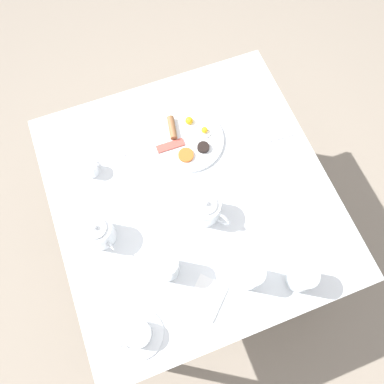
{
  "coord_description": "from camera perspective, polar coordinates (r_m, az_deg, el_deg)",
  "views": [
    {
      "loc": [
        -0.45,
        0.17,
        1.96
      ],
      "look_at": [
        0.0,
        0.0,
        0.72
      ],
      "focal_mm": 35.0,
      "sensor_mm": 36.0,
      "label": 1
    }
  ],
  "objects": [
    {
      "name": "ground_plane",
      "position": [
        2.02,
        0.0,
        -7.35
      ],
      "size": [
        8.0,
        8.0,
        0.0
      ],
      "primitive_type": "plane",
      "color": "gray"
    },
    {
      "name": "table",
      "position": [
        1.41,
        0.0,
        -1.26
      ],
      "size": [
        1.02,
        0.98,
        0.7
      ],
      "color": "silver",
      "rests_on": "ground_plane"
    },
    {
      "name": "breakfast_plate",
      "position": [
        1.44,
        -0.72,
        8.13
      ],
      "size": [
        0.28,
        0.28,
        0.04
      ],
      "color": "white",
      "rests_on": "table"
    },
    {
      "name": "teapot_near",
      "position": [
        1.28,
        2.13,
        -2.65
      ],
      "size": [
        0.16,
        0.13,
        0.13
      ],
      "rotation": [
        0.0,
        0.0,
        0.64
      ],
      "color": "white",
      "rests_on": "table"
    },
    {
      "name": "teapot_far",
      "position": [
        1.29,
        -14.05,
        -5.9
      ],
      "size": [
        0.18,
        0.1,
        0.13
      ],
      "rotation": [
        0.0,
        0.0,
        3.52
      ],
      "color": "white",
      "rests_on": "table"
    },
    {
      "name": "teacup_with_saucer_left",
      "position": [
        1.25,
        -8.2,
        -20.64
      ],
      "size": [
        0.15,
        0.15,
        0.06
      ],
      "color": "white",
      "rests_on": "table"
    },
    {
      "name": "water_glass_tall",
      "position": [
        1.26,
        16.39,
        -12.48
      ],
      "size": [
        0.08,
        0.08,
        0.12
      ],
      "color": "white",
      "rests_on": "table"
    },
    {
      "name": "water_glass_short",
      "position": [
        1.22,
        -3.88,
        -11.28
      ],
      "size": [
        0.08,
        0.08,
        0.13
      ],
      "color": "white",
      "rests_on": "table"
    },
    {
      "name": "wine_glass_spare",
      "position": [
        1.23,
        8.87,
        -12.5
      ],
      "size": [
        0.08,
        0.08,
        0.13
      ],
      "color": "white",
      "rests_on": "table"
    },
    {
      "name": "creamer_jug",
      "position": [
        1.41,
        -15.24,
        3.57
      ],
      "size": [
        0.08,
        0.06,
        0.05
      ],
      "color": "white",
      "rests_on": "table"
    },
    {
      "name": "napkin_folded",
      "position": [
        1.26,
        2.19,
        -15.83
      ],
      "size": [
        0.16,
        0.16,
        0.01
      ],
      "rotation": [
        0.0,
        0.0,
        5.46
      ],
      "color": "white",
      "rests_on": "table"
    },
    {
      "name": "fork_by_plate",
      "position": [
        1.4,
        15.63,
        0.11
      ],
      "size": [
        0.18,
        0.07,
        0.0
      ],
      "rotation": [
        0.0,
        0.0,
        5.02
      ],
      "color": "silver",
      "rests_on": "table"
    },
    {
      "name": "knife_by_plate",
      "position": [
        1.48,
        -11.44,
        8.63
      ],
      "size": [
        0.2,
        0.01,
        0.0
      ],
      "rotation": [
        0.0,
        0.0,
        1.57
      ],
      "color": "silver",
      "rests_on": "table"
    },
    {
      "name": "spoon_for_tea",
      "position": [
        1.48,
        12.82,
        8.0
      ],
      "size": [
        0.02,
        0.16,
        0.0
      ],
      "rotation": [
        0.0,
        0.0,
        3.08
      ],
      "color": "silver",
      "rests_on": "table"
    },
    {
      "name": "fork_spare",
      "position": [
        1.54,
        8.33,
        13.29
      ],
      "size": [
        0.16,
        0.12,
        0.0
      ],
      "rotation": [
        0.0,
        0.0,
        2.19
      ],
      "color": "silver",
      "rests_on": "table"
    }
  ]
}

